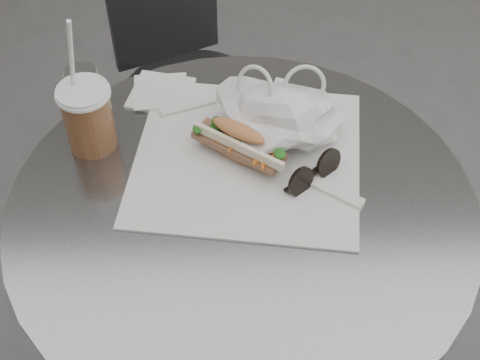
{
  "coord_description": "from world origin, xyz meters",
  "views": [
    {
      "loc": [
        -0.02,
        -0.49,
        1.56
      ],
      "look_at": [
        -0.0,
        0.2,
        0.79
      ],
      "focal_mm": 50.0,
      "sensor_mm": 36.0,
      "label": 1
    }
  ],
  "objects_px": {
    "iced_coffee": "(88,116)",
    "chair_far": "(190,121)",
    "cafe_table": "(242,294)",
    "sunglasses": "(314,173)",
    "drink_can": "(86,96)",
    "banh_mi": "(239,143)"
  },
  "relations": [
    {
      "from": "chair_far",
      "to": "banh_mi",
      "type": "relative_size",
      "value": 3.33
    },
    {
      "from": "banh_mi",
      "to": "chair_far",
      "type": "bearing_deg",
      "value": 137.26
    },
    {
      "from": "cafe_table",
      "to": "sunglasses",
      "type": "height_order",
      "value": "sunglasses"
    },
    {
      "from": "banh_mi",
      "to": "iced_coffee",
      "type": "distance_m",
      "value": 0.26
    },
    {
      "from": "sunglasses",
      "to": "iced_coffee",
      "type": "bearing_deg",
      "value": 125.99
    },
    {
      "from": "sunglasses",
      "to": "drink_can",
      "type": "distance_m",
      "value": 0.42
    },
    {
      "from": "sunglasses",
      "to": "drink_can",
      "type": "xyz_separation_m",
      "value": [
        -0.39,
        0.16,
        0.03
      ]
    },
    {
      "from": "chair_far",
      "to": "sunglasses",
      "type": "height_order",
      "value": "sunglasses"
    },
    {
      "from": "chair_far",
      "to": "sunglasses",
      "type": "distance_m",
      "value": 0.8
    },
    {
      "from": "iced_coffee",
      "to": "sunglasses",
      "type": "bearing_deg",
      "value": -14.62
    },
    {
      "from": "cafe_table",
      "to": "drink_can",
      "type": "bearing_deg",
      "value": 143.07
    },
    {
      "from": "drink_can",
      "to": "cafe_table",
      "type": "bearing_deg",
      "value": -36.93
    },
    {
      "from": "iced_coffee",
      "to": "drink_can",
      "type": "bearing_deg",
      "value": 102.52
    },
    {
      "from": "iced_coffee",
      "to": "sunglasses",
      "type": "height_order",
      "value": "iced_coffee"
    },
    {
      "from": "banh_mi",
      "to": "drink_can",
      "type": "xyz_separation_m",
      "value": [
        -0.26,
        0.1,
        0.02
      ]
    },
    {
      "from": "banh_mi",
      "to": "iced_coffee",
      "type": "xyz_separation_m",
      "value": [
        -0.25,
        0.04,
        0.03
      ]
    },
    {
      "from": "iced_coffee",
      "to": "chair_far",
      "type": "bearing_deg",
      "value": 75.98
    },
    {
      "from": "cafe_table",
      "to": "banh_mi",
      "type": "xyz_separation_m",
      "value": [
        -0.0,
        0.1,
        0.31
      ]
    },
    {
      "from": "cafe_table",
      "to": "sunglasses",
      "type": "distance_m",
      "value": 0.32
    },
    {
      "from": "sunglasses",
      "to": "chair_far",
      "type": "bearing_deg",
      "value": 72.39
    },
    {
      "from": "cafe_table",
      "to": "drink_can",
      "type": "xyz_separation_m",
      "value": [
        -0.27,
        0.2,
        0.33
      ]
    },
    {
      "from": "drink_can",
      "to": "iced_coffee",
      "type": "bearing_deg",
      "value": -77.48
    }
  ]
}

